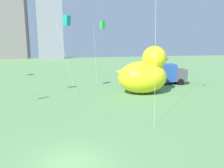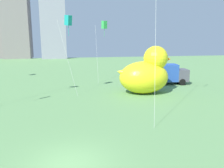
{
  "view_description": "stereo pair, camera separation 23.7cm",
  "coord_description": "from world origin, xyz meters",
  "px_view_note": "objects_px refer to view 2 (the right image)",
  "views": [
    {
      "loc": [
        -0.11,
        -10.85,
        6.33
      ],
      "look_at": [
        3.28,
        5.16,
        3.09
      ],
      "focal_mm": 36.31,
      "sensor_mm": 36.0,
      "label": 1
    },
    {
      "loc": [
        0.12,
        -10.9,
        6.33
      ],
      "look_at": [
        3.28,
        5.16,
        3.09
      ],
      "focal_mm": 36.31,
      "sensor_mm": 36.0,
      "label": 2
    }
  ],
  "objects_px": {
    "giant_inflatable_duck": "(146,73)",
    "box_truck": "(167,74)",
    "kite_teal": "(68,21)",
    "kite_green": "(104,25)"
  },
  "relations": [
    {
      "from": "box_truck",
      "to": "giant_inflatable_duck",
      "type": "bearing_deg",
      "value": -135.8
    },
    {
      "from": "giant_inflatable_duck",
      "to": "kite_green",
      "type": "bearing_deg",
      "value": 112.97
    },
    {
      "from": "box_truck",
      "to": "kite_green",
      "type": "xyz_separation_m",
      "value": [
        -8.5,
        3.61,
        6.93
      ]
    },
    {
      "from": "kite_green",
      "to": "kite_teal",
      "type": "bearing_deg",
      "value": -126.93
    },
    {
      "from": "kite_teal",
      "to": "kite_green",
      "type": "bearing_deg",
      "value": 53.07
    },
    {
      "from": "box_truck",
      "to": "kite_teal",
      "type": "bearing_deg",
      "value": -166.39
    },
    {
      "from": "giant_inflatable_duck",
      "to": "kite_teal",
      "type": "bearing_deg",
      "value": 170.4
    },
    {
      "from": "box_truck",
      "to": "kite_teal",
      "type": "height_order",
      "value": "kite_teal"
    },
    {
      "from": "giant_inflatable_duck",
      "to": "kite_teal",
      "type": "distance_m",
      "value": 10.73
    },
    {
      "from": "giant_inflatable_duck",
      "to": "box_truck",
      "type": "bearing_deg",
      "value": 44.2
    }
  ]
}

